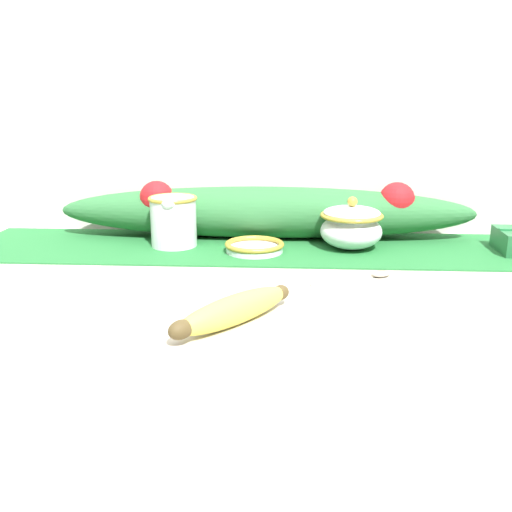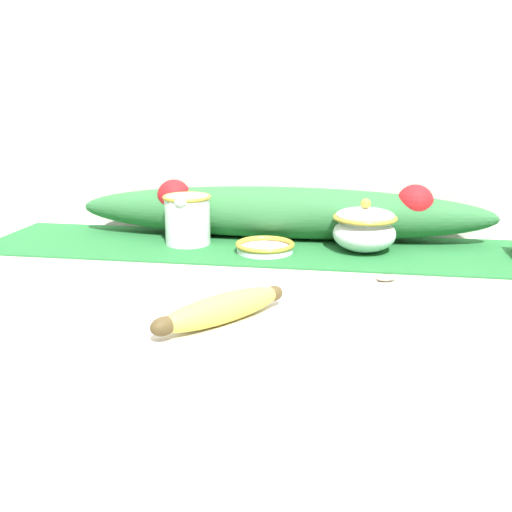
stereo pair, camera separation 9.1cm
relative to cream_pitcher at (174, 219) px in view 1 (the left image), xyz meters
The scene contains 9 objects.
countertop 0.58m from the cream_pitcher, 46.92° to the right, with size 1.29×0.68×0.91m, color beige.
back_wall 0.34m from the cream_pitcher, 42.41° to the left, with size 2.09×0.04×2.40m, color silver.
table_runner 0.19m from the cream_pitcher, ahead, with size 1.19×0.27×0.00m, color #236B33.
cream_pitcher is the anchor object (origin of this frame).
sugar_bowl 0.36m from the cream_pitcher, ahead, with size 0.12×0.12×0.10m.
small_dish 0.18m from the cream_pitcher, 13.44° to the right, with size 0.12×0.12×0.02m.
banana 0.43m from the cream_pitcher, 68.24° to the right, with size 0.16×0.18×0.04m.
spoon 0.42m from the cream_pitcher, 25.55° to the right, with size 0.14×0.08×0.01m.
poinsettia_garland 0.20m from the cream_pitcher, 23.66° to the left, with size 0.88×0.12×0.12m.
Camera 1 is at (0.05, -0.92, 1.20)m, focal length 40.00 mm.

